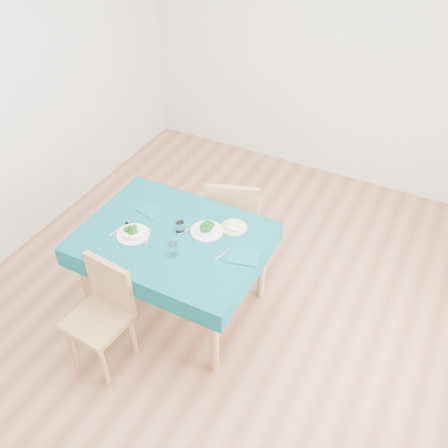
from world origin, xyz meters
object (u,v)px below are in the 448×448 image
at_px(chair_far, 235,201).
at_px(side_plate, 234,227).
at_px(table, 176,272).
at_px(chair_near, 96,315).
at_px(bowl_near, 133,231).
at_px(bowl_far, 207,228).

bearing_deg(chair_far, side_plate, 96.48).
bearing_deg(table, chair_near, -106.79).
bearing_deg(bowl_near, bowl_far, 31.47).
relative_size(chair_near, chair_far, 0.87).
bearing_deg(bowl_near, side_plate, 33.79).
bearing_deg(table, bowl_far, 37.45).
xyz_separation_m(chair_near, bowl_far, (0.41, 0.84, 0.31)).
xyz_separation_m(bowl_far, side_plate, (0.16, 0.13, -0.03)).
xyz_separation_m(chair_near, bowl_near, (-0.05, 0.56, 0.31)).
bearing_deg(bowl_near, chair_far, 69.00).
bearing_deg(bowl_far, side_plate, 39.89).
bearing_deg(chair_far, table, 63.60).
xyz_separation_m(bowl_near, bowl_far, (0.46, 0.28, -0.00)).
bearing_deg(table, chair_far, 82.72).
height_order(chair_near, bowl_far, chair_near).
distance_m(chair_far, side_plate, 0.63).
bearing_deg(side_plate, bowl_far, -140.11).
height_order(table, chair_far, chair_far).
distance_m(chair_near, chair_far, 1.54).
height_order(chair_near, chair_far, chair_far).
relative_size(chair_near, bowl_far, 4.04).
height_order(table, side_plate, side_plate).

